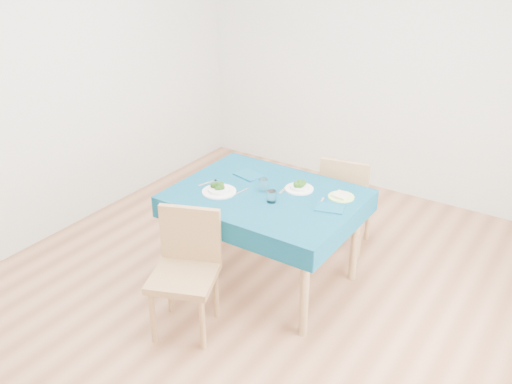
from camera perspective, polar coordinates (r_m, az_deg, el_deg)
The scene contains 16 objects.
room_shell at distance 3.75m, azimuth 0.00°, elevation 6.85°, with size 4.02×4.52×2.73m.
table at distance 4.31m, azimuth 0.99°, elevation -4.68°, with size 1.32×1.00×0.76m, color #073B54.
chair_near at distance 3.78m, azimuth -7.34°, elevation -7.23°, with size 0.42×0.46×1.05m, color #9D764A.
chair_far at distance 4.79m, azimuth 9.18°, elevation -0.12°, with size 0.39×0.43×0.98m, color #9D764A.
bowl_near at distance 4.13m, azimuth -3.72°, elevation 0.43°, with size 0.25×0.25×0.08m, color white, non-canonical shape.
bowl_far at distance 4.18m, azimuth 4.35°, elevation 0.63°, with size 0.21×0.21×0.06m, color white, non-canonical shape.
fork_near at distance 4.30m, azimuth -4.86°, elevation 0.91°, with size 0.02×0.17×0.00m, color silver.
knife_near at distance 4.13m, azimuth -1.82°, elevation -0.12°, with size 0.02×0.22×0.00m, color silver.
fork_far at distance 4.19m, azimuth 2.86°, elevation 0.27°, with size 0.02×0.17×0.00m, color silver.
knife_far at distance 3.99m, azimuth 6.39°, elevation -1.26°, with size 0.02×0.22×0.00m, color silver.
napkin_near at distance 4.40m, azimuth -0.78°, elevation 1.71°, with size 0.20×0.14×0.01m, color navy.
napkin_far at distance 3.95m, azimuth 7.39°, elevation -1.60°, with size 0.19×0.13×0.01m, color navy.
tumbler_center at distance 4.15m, azimuth 0.72°, elevation 0.71°, with size 0.07×0.07×0.09m, color white.
tumbler_side at distance 3.99m, azimuth 1.57°, elevation -0.45°, with size 0.07×0.07×0.08m, color white.
side_plate at distance 4.11m, azimuth 8.52°, elevation -0.48°, with size 0.19×0.19×0.01m, color #AEE36E.
bread_slice at distance 4.11m, azimuth 8.53°, elevation -0.32°, with size 0.11×0.11×0.02m, color beige.
Camera 1 is at (1.95, -2.95, 2.59)m, focal length 40.00 mm.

